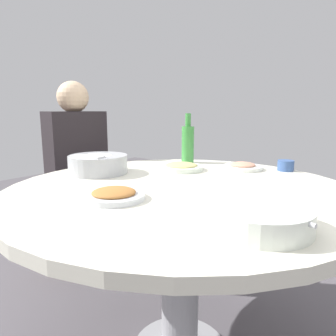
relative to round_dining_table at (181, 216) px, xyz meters
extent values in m
cylinder|color=#99999E|center=(0.00, 0.00, -0.25)|extent=(0.15, 0.15, 0.67)
cylinder|color=silver|center=(0.00, 0.00, 0.10)|extent=(1.34, 1.34, 0.04)
cylinder|color=#B2B5BA|center=(0.45, 0.02, 0.16)|extent=(0.27, 0.27, 0.09)
ellipsoid|color=white|center=(0.45, 0.02, 0.17)|extent=(0.22, 0.22, 0.09)
cube|color=white|center=(0.44, 0.10, 0.21)|extent=(0.16, 0.09, 0.01)
cylinder|color=white|center=(-0.40, 0.24, 0.15)|extent=(0.26, 0.26, 0.06)
cylinder|color=black|center=(-0.40, 0.24, 0.15)|extent=(0.23, 0.23, 0.04)
cylinder|color=silver|center=(-0.40, 0.24, 0.17)|extent=(0.28, 0.09, 0.01)
cylinder|color=white|center=(-0.04, -0.48, 0.13)|extent=(0.19, 0.19, 0.02)
ellipsoid|color=tan|center=(-0.04, -0.48, 0.14)|extent=(0.13, 0.13, 0.03)
cylinder|color=white|center=(0.19, -0.27, 0.13)|extent=(0.21, 0.21, 0.02)
ellipsoid|color=#C6BE71|center=(0.19, -0.27, 0.15)|extent=(0.16, 0.16, 0.03)
cylinder|color=silver|center=(0.08, 0.28, 0.13)|extent=(0.21, 0.21, 0.02)
ellipsoid|color=#AA6C33|center=(0.08, 0.28, 0.15)|extent=(0.15, 0.15, 0.03)
cylinder|color=#3D903E|center=(0.28, -0.48, 0.22)|extent=(0.07, 0.07, 0.20)
cylinder|color=#3D903E|center=(0.28, -0.48, 0.36)|extent=(0.03, 0.03, 0.07)
cylinder|color=#36548E|center=(-0.23, -0.57, 0.15)|extent=(0.08, 0.08, 0.05)
cylinder|color=brown|center=(0.95, -0.22, -0.40)|extent=(0.32, 0.32, 0.44)
cube|color=#2D333D|center=(0.95, -0.22, -0.12)|extent=(0.40, 0.39, 0.12)
cube|color=black|center=(0.95, -0.22, 0.17)|extent=(0.27, 0.38, 0.46)
sphere|color=beige|center=(0.95, -0.22, 0.49)|extent=(0.19, 0.19, 0.19)
camera|label=1|loc=(-0.67, 0.97, 0.42)|focal=33.35mm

